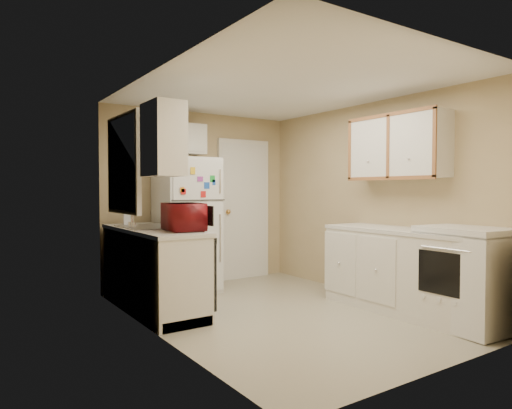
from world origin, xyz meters
TOP-DOWN VIEW (x-y plane):
  - floor at (0.00, 0.00)m, footprint 3.80×3.80m
  - ceiling at (0.00, 0.00)m, footprint 3.80×3.80m
  - wall_left at (-1.40, 0.00)m, footprint 3.80×3.80m
  - wall_right at (1.40, 0.00)m, footprint 3.80×3.80m
  - wall_back at (0.00, 1.90)m, footprint 2.80×2.80m
  - wall_front at (0.00, -1.90)m, footprint 2.80×2.80m
  - left_counter at (-1.10, 0.90)m, footprint 0.60×1.80m
  - dishwasher at (-0.81, 0.30)m, footprint 0.03×0.58m
  - sink at (-1.10, 1.05)m, footprint 0.54×0.74m
  - microwave at (-0.95, 0.42)m, footprint 0.54×0.35m
  - soap_bottle at (-1.15, 1.59)m, footprint 0.12×0.12m
  - window_blinds at (-1.36, 1.05)m, footprint 0.10×0.98m
  - upper_cabinet_left at (-1.25, 0.22)m, footprint 0.30×0.45m
  - refrigerator at (-0.40, 1.52)m, footprint 0.74×0.72m
  - cabinet_over_fridge at (-0.40, 1.75)m, footprint 0.70×0.30m
  - interior_door at (0.70, 1.86)m, footprint 0.86×0.06m
  - right_counter at (1.10, -0.80)m, footprint 0.60×2.00m
  - stove at (1.14, -1.42)m, footprint 0.72×0.86m
  - upper_cabinet_right at (1.25, -0.50)m, footprint 0.30×1.20m

SIDE VIEW (x-z plane):
  - floor at x=0.00m, z-range 0.00..0.00m
  - left_counter at x=-1.10m, z-range 0.00..0.90m
  - right_counter at x=1.10m, z-range 0.00..0.90m
  - stove at x=1.14m, z-range 0.00..0.98m
  - dishwasher at x=-0.81m, z-range 0.13..0.85m
  - sink at x=-1.10m, z-range 0.78..0.94m
  - refrigerator at x=-0.40m, z-range 0.00..1.73m
  - soap_bottle at x=-1.15m, z-range 0.89..1.11m
  - interior_door at x=0.70m, z-range -0.02..2.06m
  - microwave at x=-0.95m, z-range 0.88..1.22m
  - wall_left at x=-1.40m, z-range 1.20..1.20m
  - wall_right at x=1.40m, z-range 1.20..1.20m
  - wall_back at x=0.00m, z-range 1.20..1.20m
  - wall_front at x=0.00m, z-range 1.20..1.20m
  - window_blinds at x=-1.36m, z-range 1.06..2.14m
  - upper_cabinet_left at x=-1.25m, z-range 1.45..2.15m
  - upper_cabinet_right at x=1.25m, z-range 1.45..2.15m
  - cabinet_over_fridge at x=-0.40m, z-range 1.80..2.20m
  - ceiling at x=0.00m, z-range 2.40..2.40m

